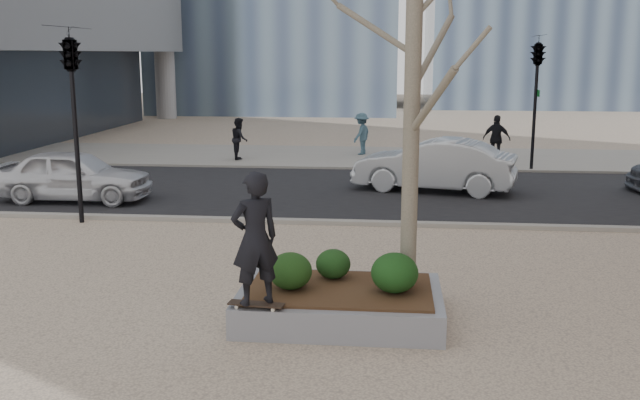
# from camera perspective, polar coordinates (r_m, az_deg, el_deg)

# --- Properties ---
(ground) EXTENTS (120.00, 120.00, 0.00)m
(ground) POSITION_cam_1_polar(r_m,az_deg,el_deg) (10.93, -3.71, -9.28)
(ground) COLOR #C2AB8E
(ground) RESTS_ON ground
(street) EXTENTS (60.00, 8.00, 0.02)m
(street) POSITION_cam_1_polar(r_m,az_deg,el_deg) (20.51, 0.85, 0.72)
(street) COLOR black
(street) RESTS_ON ground
(far_sidewalk) EXTENTS (60.00, 6.00, 0.02)m
(far_sidewalk) POSITION_cam_1_polar(r_m,az_deg,el_deg) (27.40, 2.10, 3.49)
(far_sidewalk) COLOR gray
(far_sidewalk) RESTS_ON ground
(planter) EXTENTS (3.00, 2.00, 0.45)m
(planter) POSITION_cam_1_polar(r_m,az_deg,el_deg) (10.74, 1.60, -8.37)
(planter) COLOR gray
(planter) RESTS_ON ground
(planter_mulch) EXTENTS (2.70, 1.70, 0.04)m
(planter_mulch) POSITION_cam_1_polar(r_m,az_deg,el_deg) (10.66, 1.61, -7.13)
(planter_mulch) COLOR #382314
(planter_mulch) RESTS_ON planter
(sycamore_tree) EXTENTS (2.80, 2.80, 6.60)m
(sycamore_tree) POSITION_cam_1_polar(r_m,az_deg,el_deg) (10.37, 7.46, 10.94)
(sycamore_tree) COLOR gray
(sycamore_tree) RESTS_ON planter_mulch
(shrub_left) EXTENTS (0.64, 0.64, 0.55)m
(shrub_left) POSITION_cam_1_polar(r_m,az_deg,el_deg) (10.53, -2.39, -5.69)
(shrub_left) COLOR #173511
(shrub_left) RESTS_ON planter_mulch
(shrub_middle) EXTENTS (0.54, 0.54, 0.46)m
(shrub_middle) POSITION_cam_1_polar(r_m,az_deg,el_deg) (11.02, 1.06, -5.14)
(shrub_middle) COLOR #103513
(shrub_middle) RESTS_ON planter_mulch
(shrub_right) EXTENTS (0.69, 0.69, 0.59)m
(shrub_right) POSITION_cam_1_polar(r_m,az_deg,el_deg) (10.43, 5.99, -5.81)
(shrub_right) COLOR black
(shrub_right) RESTS_ON planter_mulch
(skateboard) EXTENTS (0.80, 0.29, 0.08)m
(skateboard) POSITION_cam_1_polar(r_m,az_deg,el_deg) (9.97, -5.13, -8.43)
(skateboard) COLOR black
(skateboard) RESTS_ON planter
(skateboarder) EXTENTS (0.80, 0.73, 1.85)m
(skateboarder) POSITION_cam_1_polar(r_m,az_deg,el_deg) (9.68, -5.23, -3.08)
(skateboarder) COLOR black
(skateboarder) RESTS_ON skateboard
(police_car) EXTENTS (4.08, 1.68, 1.39)m
(police_car) POSITION_cam_1_polar(r_m,az_deg,el_deg) (20.12, -19.10, 1.89)
(police_car) COLOR silver
(police_car) RESTS_ON street
(car_silver) EXTENTS (4.80, 2.61, 1.50)m
(car_silver) POSITION_cam_1_polar(r_m,az_deg,el_deg) (20.64, 9.12, 2.78)
(car_silver) COLOR #A7ABAF
(car_silver) RESTS_ON street
(pedestrian_a) EXTENTS (0.75, 0.87, 1.54)m
(pedestrian_a) POSITION_cam_1_polar(r_m,az_deg,el_deg) (26.75, -6.46, 4.91)
(pedestrian_a) COLOR black
(pedestrian_a) RESTS_ON far_sidewalk
(pedestrian_b) EXTENTS (0.97, 1.20, 1.62)m
(pedestrian_b) POSITION_cam_1_polar(r_m,az_deg,el_deg) (27.87, 3.34, 5.32)
(pedestrian_b) COLOR #3A5869
(pedestrian_b) RESTS_ON far_sidewalk
(pedestrian_c) EXTENTS (1.08, 0.78, 1.71)m
(pedestrian_c) POSITION_cam_1_polar(r_m,az_deg,el_deg) (26.59, 13.95, 4.78)
(pedestrian_c) COLOR black
(pedestrian_c) RESTS_ON far_sidewalk
(traffic_light_near) EXTENTS (0.60, 2.48, 4.50)m
(traffic_light_near) POSITION_cam_1_polar(r_m,az_deg,el_deg) (17.33, -18.98, 5.56)
(traffic_light_near) COLOR black
(traffic_light_near) RESTS_ON ground
(traffic_light_far) EXTENTS (0.60, 2.48, 4.50)m
(traffic_light_far) POSITION_cam_1_polar(r_m,az_deg,el_deg) (25.18, 16.83, 7.40)
(traffic_light_far) COLOR black
(traffic_light_far) RESTS_ON ground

